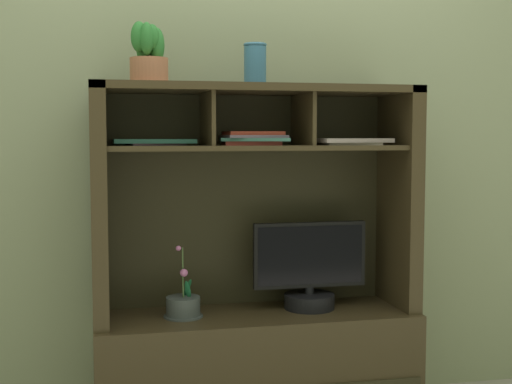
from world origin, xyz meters
TOP-DOWN VIEW (x-y plane):
  - back_wall at (0.00, 0.25)m, footprint 6.00×0.02m
  - media_console at (0.00, 0.01)m, footprint 1.31×0.48m
  - tv_monitor at (0.23, 0.01)m, footprint 0.48×0.21m
  - potted_orchid at (-0.30, -0.02)m, footprint 0.16×0.16m
  - magazine_stack_left at (0.38, -0.05)m, footprint 0.32×0.24m
  - magazine_stack_centre at (-0.02, -0.02)m, footprint 0.30×0.25m
  - magazine_stack_right at (-0.40, 0.05)m, footprint 0.32×0.21m
  - potted_succulent at (-0.43, 0.01)m, footprint 0.17×0.17m
  - ceramic_vase at (0.00, 0.02)m, footprint 0.10×0.10m

SIDE VIEW (x-z plane):
  - media_console at x=0.00m, z-range -0.27..1.13m
  - potted_orchid at x=-0.30m, z-range 0.37..0.66m
  - tv_monitor at x=0.23m, z-range 0.44..0.81m
  - magazine_stack_right at x=-0.40m, z-range 1.16..1.18m
  - magazine_stack_left at x=0.38m, z-range 1.16..1.19m
  - magazine_stack_centre at x=-0.02m, z-range 1.16..1.21m
  - back_wall at x=0.00m, z-range 0.00..2.80m
  - ceramic_vase at x=0.00m, z-range 1.40..1.57m
  - potted_succulent at x=-0.43m, z-range 1.38..1.62m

